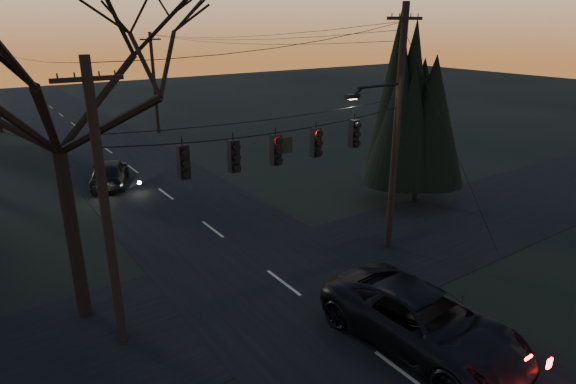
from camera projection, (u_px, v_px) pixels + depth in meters
main_road at (180, 204)px, 25.85m from camera, size 8.00×120.00×0.02m
cross_road at (283, 283)px, 18.08m from camera, size 60.00×7.00×0.02m
utility_pole_right at (388, 247)px, 21.02m from camera, size 5.00×0.30×10.00m
utility_pole_left at (123, 339)px, 14.88m from camera, size 1.80×0.30×8.50m
utility_pole_far_r at (159, 132)px, 42.77m from camera, size 1.80×0.30×8.50m
utility_pole_far_l at (2, 132)px, 42.84m from camera, size 0.30×0.30×8.00m
span_signal_assembly at (277, 148)px, 16.20m from camera, size 11.50×0.44×1.56m
bare_tree_left at (47, 76)px, 13.58m from camera, size 10.21×10.21×11.20m
evergreen_right at (422, 109)px, 24.72m from camera, size 4.70×4.70×8.87m
suv_near at (423, 321)px, 14.25m from camera, size 3.41×6.62×1.79m
sedan_oncoming_a at (109, 173)px, 28.61m from camera, size 3.48×5.11×1.62m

